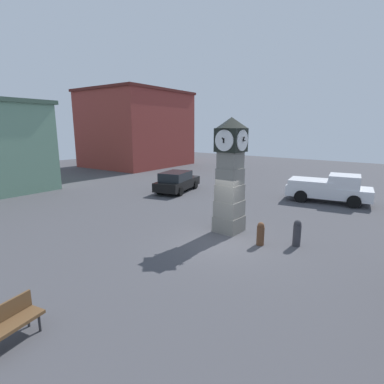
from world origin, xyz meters
TOP-DOWN VIEW (x-y plane):
  - ground_plane at (0.00, 0.00)m, footprint 74.30×74.30m
  - clock_tower at (1.29, 0.67)m, footprint 1.45×1.41m
  - bollard_near_tower at (0.64, -1.26)m, footprint 0.31×0.31m
  - bollard_mid_row at (1.48, -2.47)m, footprint 0.32×0.32m
  - car_end_of_row at (6.54, 8.54)m, footprint 4.91×3.02m
  - pickup_truck at (10.24, -1.41)m, footprint 2.93×5.39m
  - bench at (-8.31, 0.57)m, footprint 1.68×0.89m
  - pedestrian_near_bench at (9.20, 4.82)m, footprint 0.42×0.28m
  - storefront_low_left at (15.84, 23.50)m, footprint 12.37×11.03m

SIDE VIEW (x-z plane):
  - ground_plane at x=0.00m, z-range 0.00..0.00m
  - bollard_near_tower at x=0.64m, z-range 0.01..0.99m
  - bench at x=-8.31m, z-range 0.07..0.97m
  - bollard_mid_row at x=1.48m, z-range 0.01..1.12m
  - car_end_of_row at x=6.54m, z-range 0.01..1.56m
  - pedestrian_near_bench at x=9.20m, z-range 0.11..1.74m
  - pickup_truck at x=10.24m, z-range 0.01..1.86m
  - clock_tower at x=1.29m, z-range 0.01..5.25m
  - storefront_low_left at x=15.84m, z-range 0.01..9.27m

